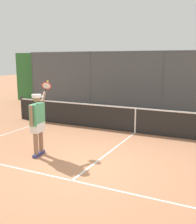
% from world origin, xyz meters
% --- Properties ---
extents(ground_plane, '(60.00, 60.00, 0.00)m').
position_xyz_m(ground_plane, '(0.00, 0.00, 0.00)').
color(ground_plane, '#B27551').
extents(court_line_markings, '(8.51, 8.30, 0.01)m').
position_xyz_m(court_line_markings, '(0.00, 1.26, 0.00)').
color(court_line_markings, white).
rests_on(court_line_markings, ground).
extents(fence_backdrop, '(19.47, 1.37, 3.13)m').
position_xyz_m(fence_backdrop, '(-0.00, -8.58, 1.53)').
color(fence_backdrop, '#474C51').
rests_on(fence_backdrop, ground).
extents(tennis_net, '(10.93, 0.09, 1.07)m').
position_xyz_m(tennis_net, '(0.00, -3.68, 0.49)').
color(tennis_net, '#2D2D2D').
rests_on(tennis_net, ground).
extents(tennis_player, '(0.61, 1.41, 2.07)m').
position_xyz_m(tennis_player, '(1.72, -0.15, 1.06)').
color(tennis_player, navy).
rests_on(tennis_player, ground).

